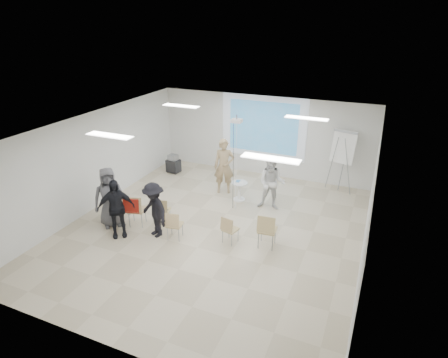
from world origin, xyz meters
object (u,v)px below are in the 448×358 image
at_px(audience_outer, 109,194).
at_px(chair_center, 174,223).
at_px(player_left, 224,163).
at_px(av_cart, 173,164).
at_px(chair_right_far, 267,228).
at_px(pedestal_table, 239,190).
at_px(chair_left_mid, 136,208).
at_px(chair_left_inner, 162,209).
at_px(flipchart_easel, 343,148).
at_px(chair_far_left, 117,200).
at_px(chair_right_inner, 229,228).
at_px(player_right, 272,180).
at_px(laptop, 163,209).
at_px(audience_mid, 154,207).
at_px(audience_left, 115,204).

bearing_deg(audience_outer, chair_center, -44.21).
bearing_deg(player_left, audience_outer, -144.16).
bearing_deg(av_cart, chair_right_far, -29.28).
xyz_separation_m(pedestal_table, chair_left_mid, (-2.12, -2.72, 0.21)).
relative_size(chair_left_inner, flipchart_easel, 0.38).
bearing_deg(audience_outer, chair_right_far, -36.95).
height_order(chair_far_left, av_cart, chair_far_left).
distance_m(chair_far_left, chair_right_inner, 3.65).
distance_m(chair_center, audience_outer, 2.11).
distance_m(pedestal_table, av_cart, 3.44).
relative_size(pedestal_table, player_right, 0.34).
bearing_deg(chair_far_left, chair_left_inner, 24.91).
relative_size(chair_far_left, audience_outer, 0.47).
bearing_deg(laptop, pedestal_table, -138.10).
relative_size(player_right, chair_left_inner, 2.33).
distance_m(chair_far_left, laptop, 1.49).
distance_m(laptop, flipchart_easel, 6.22).
bearing_deg(audience_mid, pedestal_table, 91.02).
bearing_deg(player_right, laptop, -147.22).
bearing_deg(chair_center, chair_left_inner, 130.45).
distance_m(pedestal_table, chair_right_inner, 2.60).
bearing_deg(chair_center, av_cart, 109.76).
bearing_deg(chair_right_far, pedestal_table, 120.31).
distance_m(laptop, av_cart, 3.89).
height_order(player_left, flipchart_easel, flipchart_easel).
bearing_deg(laptop, chair_center, 123.36).
relative_size(pedestal_table, audience_mid, 0.37).
bearing_deg(audience_mid, av_cart, 139.73).
bearing_deg(laptop, av_cart, -78.35).
bearing_deg(chair_left_inner, laptop, 86.88).
relative_size(chair_center, chair_right_far, 0.85).
bearing_deg(av_cart, audience_mid, -58.92).
distance_m(player_right, chair_left_mid, 4.15).
distance_m(player_right, audience_left, 4.66).
bearing_deg(chair_far_left, chair_center, 8.50).
xyz_separation_m(chair_left_mid, chair_center, (1.35, -0.20, -0.08)).
relative_size(audience_mid, audience_outer, 0.90).
relative_size(pedestal_table, audience_left, 0.34).
relative_size(player_right, chair_right_inner, 2.42).
distance_m(pedestal_table, player_left, 1.07).
xyz_separation_m(audience_left, flipchart_easel, (5.20, 5.32, 0.62)).
distance_m(pedestal_table, chair_left_inner, 2.77).
height_order(chair_far_left, audience_outer, audience_outer).
bearing_deg(chair_center, laptop, 127.10).
relative_size(chair_left_inner, chair_right_inner, 1.04).
relative_size(laptop, audience_left, 0.16).
height_order(chair_left_inner, flipchart_easel, flipchart_easel).
distance_m(audience_mid, flipchart_easel, 6.54).
bearing_deg(chair_center, audience_outer, 170.01).
bearing_deg(chair_right_inner, audience_left, -151.35).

